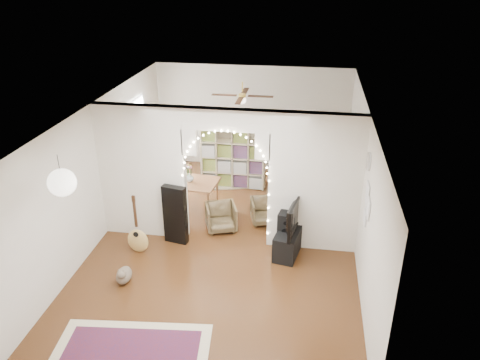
# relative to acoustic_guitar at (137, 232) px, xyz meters

# --- Properties ---
(floor) EXTENTS (7.50, 7.50, 0.00)m
(floor) POSITION_rel_acoustic_guitar_xyz_m (1.59, 0.72, -0.45)
(floor) COLOR black
(floor) RESTS_ON ground
(ceiling) EXTENTS (5.00, 7.50, 0.02)m
(ceiling) POSITION_rel_acoustic_guitar_xyz_m (1.59, 0.72, 2.25)
(ceiling) COLOR white
(ceiling) RESTS_ON wall_back
(wall_back) EXTENTS (5.00, 0.02, 2.70)m
(wall_back) POSITION_rel_acoustic_guitar_xyz_m (1.59, 4.47, 0.90)
(wall_back) COLOR silver
(wall_back) RESTS_ON floor
(wall_front) EXTENTS (5.00, 0.02, 2.70)m
(wall_front) POSITION_rel_acoustic_guitar_xyz_m (1.59, -3.03, 0.90)
(wall_front) COLOR silver
(wall_front) RESTS_ON floor
(wall_left) EXTENTS (0.02, 7.50, 2.70)m
(wall_left) POSITION_rel_acoustic_guitar_xyz_m (-0.91, 0.72, 0.90)
(wall_left) COLOR silver
(wall_left) RESTS_ON floor
(wall_right) EXTENTS (0.02, 7.50, 2.70)m
(wall_right) POSITION_rel_acoustic_guitar_xyz_m (4.09, 0.72, 0.90)
(wall_right) COLOR silver
(wall_right) RESTS_ON floor
(divider_wall) EXTENTS (5.00, 0.20, 2.70)m
(divider_wall) POSITION_rel_acoustic_guitar_xyz_m (1.59, 0.72, 0.98)
(divider_wall) COLOR silver
(divider_wall) RESTS_ON floor
(fairy_lights) EXTENTS (1.64, 0.04, 1.60)m
(fairy_lights) POSITION_rel_acoustic_guitar_xyz_m (1.59, 0.59, 1.10)
(fairy_lights) COLOR #FFEABF
(fairy_lights) RESTS_ON divider_wall
(window) EXTENTS (0.04, 1.20, 1.40)m
(window) POSITION_rel_acoustic_guitar_xyz_m (-0.88, 2.52, 1.05)
(window) COLOR white
(window) RESTS_ON wall_left
(wall_clock) EXTENTS (0.03, 0.31, 0.31)m
(wall_clock) POSITION_rel_acoustic_guitar_xyz_m (4.07, 0.12, 1.65)
(wall_clock) COLOR white
(wall_clock) RESTS_ON wall_right
(picture_frames) EXTENTS (0.02, 0.50, 0.70)m
(picture_frames) POSITION_rel_acoustic_guitar_xyz_m (4.07, -0.28, 1.05)
(picture_frames) COLOR white
(picture_frames) RESTS_ON wall_right
(paper_lantern) EXTENTS (0.40, 0.40, 0.40)m
(paper_lantern) POSITION_rel_acoustic_guitar_xyz_m (-0.31, -1.68, 1.80)
(paper_lantern) COLOR white
(paper_lantern) RESTS_ON ceiling
(ceiling_fan) EXTENTS (1.10, 1.10, 0.30)m
(ceiling_fan) POSITION_rel_acoustic_guitar_xyz_m (1.59, 2.72, 1.95)
(ceiling_fan) COLOR gold
(ceiling_fan) RESTS_ON ceiling
(guitar_case) EXTENTS (0.48, 0.24, 1.21)m
(guitar_case) POSITION_rel_acoustic_guitar_xyz_m (0.62, 0.47, 0.16)
(guitar_case) COLOR black
(guitar_case) RESTS_ON floor
(acoustic_guitar) EXTENTS (0.42, 0.20, 1.02)m
(acoustic_guitar) POSITION_rel_acoustic_guitar_xyz_m (0.00, 0.00, 0.00)
(acoustic_guitar) COLOR tan
(acoustic_guitar) RESTS_ON floor
(tabby_cat) EXTENTS (0.32, 0.59, 0.39)m
(tabby_cat) POSITION_rel_acoustic_guitar_xyz_m (0.08, -0.95, -0.29)
(tabby_cat) COLOR brown
(tabby_cat) RESTS_ON floor
(floor_speaker) EXTENTS (0.37, 0.34, 0.82)m
(floor_speaker) POSITION_rel_acoustic_guitar_xyz_m (2.78, 0.46, -0.04)
(floor_speaker) COLOR black
(floor_speaker) RESTS_ON floor
(media_console) EXTENTS (0.58, 1.06, 0.50)m
(media_console) POSITION_rel_acoustic_guitar_xyz_m (2.84, 0.47, -0.20)
(media_console) COLOR black
(media_console) RESTS_ON floor
(tv) EXTENTS (0.34, 1.08, 0.62)m
(tv) POSITION_rel_acoustic_guitar_xyz_m (2.84, 0.47, 0.36)
(tv) COLOR black
(tv) RESTS_ON media_console
(bookcase) EXTENTS (1.58, 0.79, 1.58)m
(bookcase) POSITION_rel_acoustic_guitar_xyz_m (1.31, 3.11, 0.34)
(bookcase) COLOR tan
(bookcase) RESTS_ON floor
(dining_table) EXTENTS (1.27, 0.92, 0.76)m
(dining_table) POSITION_rel_acoustic_guitar_xyz_m (0.60, 1.67, 0.24)
(dining_table) COLOR brown
(dining_table) RESTS_ON floor
(flower_vase) EXTENTS (0.20, 0.20, 0.19)m
(flower_vase) POSITION_rel_acoustic_guitar_xyz_m (0.60, 1.67, 0.40)
(flower_vase) COLOR silver
(flower_vase) RESTS_ON dining_table
(dining_chair_left) EXTENTS (0.76, 0.77, 0.55)m
(dining_chair_left) POSITION_rel_acoustic_guitar_xyz_m (1.40, 1.07, -0.17)
(dining_chair_left) COLOR brown
(dining_chair_left) RESTS_ON floor
(dining_chair_right) EXTENTS (0.68, 0.69, 0.52)m
(dining_chair_right) POSITION_rel_acoustic_guitar_xyz_m (2.26, 1.50, -0.19)
(dining_chair_right) COLOR brown
(dining_chair_right) RESTS_ON floor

